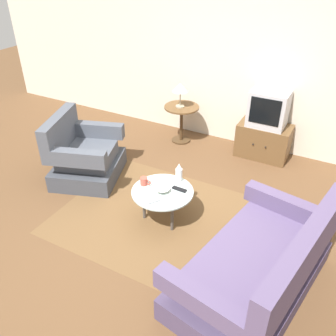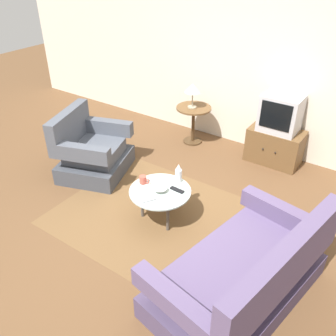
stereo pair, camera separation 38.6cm
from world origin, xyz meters
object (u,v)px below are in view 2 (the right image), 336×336
Objects in this scene: side_table at (193,117)px; tv_stand at (275,146)px; coffee_table at (160,193)px; armchair at (91,152)px; television at (281,113)px; bowl at (160,190)px; tv_remote_dark at (177,190)px; tv_remote_silver at (149,200)px; table_lamp at (193,89)px; mug at (143,180)px; vase at (178,173)px; couch at (243,276)px.

side_table reaches higher than tv_stand.
coffee_table is 0.92× the size of tv_stand.
armchair is at bearing -139.48° from tv_stand.
television reaches higher than side_table.
coffee_table is at bearing 119.44° from bowl.
tv_remote_dark is at bearing 33.44° from coffee_table.
tv_stand is 0.51m from television.
table_lamp is at bearing -127.76° from tv_remote_silver.
armchair reaches higher than tv_remote_dark.
side_table is 3.60× the size of bowl.
television is 2.20m from mug.
table_lamp is (0.69, 1.53, 0.60)m from armchair.
table_lamp is (-1.31, -0.18, 0.14)m from television.
tv_stand is 2.32m from tv_remote_silver.
couch is at bearing -32.93° from vase.
tv_remote_silver is (0.71, -2.05, -0.49)m from table_lamp.
armchair reaches higher than vase.
tv_stand is at bearing 72.73° from vase.
couch reaches higher than tv_remote_silver.
vase reaches higher than bowl.
tv_stand is at bearing 7.76° from table_lamp.
side_table reaches higher than coffee_table.
tv_remote_dark is (0.09, -0.17, -0.10)m from vase.
bowl is at bearing 79.50° from couch.
side_table is (-0.69, 1.86, 0.07)m from coffee_table.
television reaches higher than mug.
television is 3.07× the size of tv_remote_dark.
bowl is at bearing -69.65° from side_table.
television is 1.38× the size of table_lamp.
tv_remote_silver is at bearing 88.31° from couch.
couch is at bearing -18.65° from mug.
tv_stand is at bearing 6.56° from side_table.
bowl reaches higher than tv_remote_silver.
coffee_table is 2.10m from tv_stand.
armchair is at bearing 167.75° from coffee_table.
table_lamp is (-0.01, -0.03, 0.47)m from side_table.
side_table is at bearing 110.35° from bowl.
side_table is 2.20m from tv_remote_silver.
tv_remote_silver is at bearing -70.95° from table_lamp.
armchair is at bearing -114.25° from side_table.
bowl is at bearing -146.81° from tv_remote_silver.
mug reaches higher than tv_remote_silver.
television is at bearing 7.89° from table_lamp.
coffee_table is 1.16× the size of side_table.
bowl reaches higher than coffee_table.
mug is at bearing 177.60° from coffee_table.
couch is at bearing -21.16° from bowl.
tv_remote_silver is at bearing -96.98° from vase.
tv_remote_silver is at bearing -90.01° from bowl.
side_table reaches higher than tv_remote_dark.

